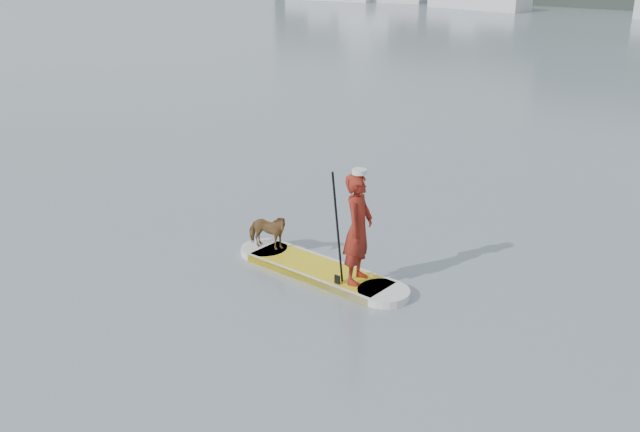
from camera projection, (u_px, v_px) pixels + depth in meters
The scene contains 6 objects.
ground at pixel (426, 245), 12.57m from camera, with size 140.00×140.00×0.00m, color slate.
paddleboard at pixel (320, 270), 11.46m from camera, with size 3.29×0.96×0.12m.
paddler at pixel (358, 229), 10.68m from camera, with size 0.63×0.41×1.72m, color maroon.
white_cap at pixel (359, 172), 10.35m from camera, with size 0.22×0.22×0.07m, color silver.
dog at pixel (267, 231), 12.02m from camera, with size 0.34×0.75×0.63m, color brown.
paddle at pixel (338, 243), 10.64m from camera, with size 0.10×0.30×2.00m.
Camera 1 is at (5.33, -10.41, 5.00)m, focal length 40.00 mm.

